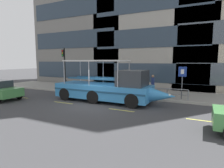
{
  "coord_description": "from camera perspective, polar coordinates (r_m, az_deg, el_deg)",
  "views": [
    {
      "loc": [
        7.03,
        -11.4,
        3.14
      ],
      "look_at": [
        0.43,
        1.87,
        1.3
      ],
      "focal_mm": 29.58,
      "sensor_mm": 36.0,
      "label": 1
    }
  ],
  "objects": [
    {
      "name": "duck_tour_boat",
      "position": [
        14.28,
        -0.87,
        -1.3
      ],
      "size": [
        9.51,
        2.56,
        3.22
      ],
      "color": "#388CD1",
      "rests_on": "ground_plane"
    },
    {
      "name": "ground_plane",
      "position": [
        13.76,
        -5.1,
        -6.14
      ],
      "size": [
        120.0,
        120.0,
        0.0
      ],
      "primitive_type": "plane",
      "color": "#3D3D3F"
    },
    {
      "name": "lane_centreline",
      "position": [
        13.13,
        -6.88,
        -6.8
      ],
      "size": [
        25.8,
        0.12,
        0.01
      ],
      "color": "#DBD64C",
      "rests_on": "ground_plane"
    },
    {
      "name": "leaned_bicycle",
      "position": [
        20.17,
        -13.58,
        -0.48
      ],
      "size": [
        1.74,
        0.46,
        0.96
      ],
      "color": "black",
      "rests_on": "sidewalk"
    },
    {
      "name": "curb_edge",
      "position": [
        16.41,
        0.59,
        -3.64
      ],
      "size": [
        32.0,
        0.18,
        0.18
      ],
      "primitive_type": "cube",
      "color": "#B2ADA3",
      "rests_on": "ground_plane"
    },
    {
      "name": "traffic_light_pole",
      "position": [
        20.28,
        -14.54,
        5.9
      ],
      "size": [
        0.24,
        0.46,
        4.35
      ],
      "color": "black",
      "rests_on": "sidewalk"
    },
    {
      "name": "pedestrian_near_bow",
      "position": [
        16.97,
        12.48,
        0.45
      ],
      "size": [
        0.34,
        0.42,
        1.75
      ],
      "color": "#47423D",
      "rests_on": "sidewalk"
    },
    {
      "name": "curb_guardrail",
      "position": [
        16.67,
        0.64,
        -1.23
      ],
      "size": [
        12.56,
        0.09,
        0.83
      ],
      "color": "gray",
      "rests_on": "sidewalk"
    },
    {
      "name": "sidewalk",
      "position": [
        18.65,
        3.93,
        -2.36
      ],
      "size": [
        32.0,
        4.8,
        0.18
      ],
      "primitive_type": "cube",
      "color": "gray",
      "rests_on": "ground_plane"
    },
    {
      "name": "parking_sign",
      "position": [
        15.3,
        20.89,
        1.97
      ],
      "size": [
        0.6,
        0.12,
        2.53
      ],
      "color": "#4C4F54",
      "rests_on": "sidewalk"
    },
    {
      "name": "pedestrian_mid_left",
      "position": [
        17.65,
        3.48,
        0.46
      ],
      "size": [
        0.45,
        0.21,
        1.54
      ],
      "color": "black",
      "rests_on": "sidewalk"
    }
  ]
}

